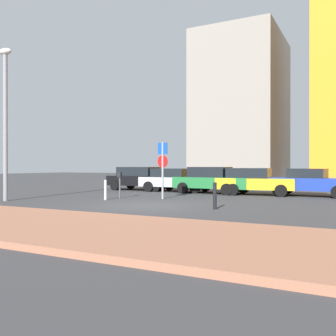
{
  "coord_description": "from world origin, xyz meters",
  "views": [
    {
      "loc": [
        7.71,
        -12.89,
        1.58
      ],
      "look_at": [
        -0.68,
        3.38,
        1.5
      ],
      "focal_mm": 39.95,
      "sensor_mm": 36.0,
      "label": 1
    }
  ],
  "objects_px": {
    "parked_car_green": "(212,180)",
    "parked_car_blue": "(310,182)",
    "parked_car_black": "(141,178)",
    "traffic_bollard_mid": "(215,196)",
    "traffic_bollard_near": "(105,190)",
    "parked_car_silver": "(175,180)",
    "parking_meter": "(120,181)",
    "parked_car_yellow": "(254,181)",
    "parking_sign_post": "(163,163)",
    "street_lamp": "(5,111)"
  },
  "relations": [
    {
      "from": "parked_car_green",
      "to": "parked_car_blue",
      "type": "bearing_deg",
      "value": 4.41
    },
    {
      "from": "parked_car_black",
      "to": "traffic_bollard_mid",
      "type": "height_order",
      "value": "parked_car_black"
    },
    {
      "from": "traffic_bollard_near",
      "to": "traffic_bollard_mid",
      "type": "bearing_deg",
      "value": -12.07
    },
    {
      "from": "parked_car_black",
      "to": "parked_car_green",
      "type": "bearing_deg",
      "value": -6.45
    },
    {
      "from": "parked_car_silver",
      "to": "parking_meter",
      "type": "relative_size",
      "value": 3.53
    },
    {
      "from": "parked_car_yellow",
      "to": "parked_car_silver",
      "type": "bearing_deg",
      "value": 175.78
    },
    {
      "from": "traffic_bollard_near",
      "to": "traffic_bollard_mid",
      "type": "relative_size",
      "value": 0.95
    },
    {
      "from": "parking_sign_post",
      "to": "street_lamp",
      "type": "bearing_deg",
      "value": -144.88
    },
    {
      "from": "street_lamp",
      "to": "traffic_bollard_mid",
      "type": "bearing_deg",
      "value": 7.39
    },
    {
      "from": "parking_sign_post",
      "to": "traffic_bollard_mid",
      "type": "relative_size",
      "value": 2.78
    },
    {
      "from": "parked_car_silver",
      "to": "street_lamp",
      "type": "distance_m",
      "value": 10.62
    },
    {
      "from": "parked_car_yellow",
      "to": "parking_sign_post",
      "type": "xyz_separation_m",
      "value": [
        -3.25,
        -4.67,
        0.95
      ]
    },
    {
      "from": "street_lamp",
      "to": "traffic_bollard_near",
      "type": "distance_m",
      "value": 5.78
    },
    {
      "from": "parking_sign_post",
      "to": "traffic_bollard_near",
      "type": "relative_size",
      "value": 2.93
    },
    {
      "from": "parked_car_blue",
      "to": "street_lamp",
      "type": "distance_m",
      "value": 15.51
    },
    {
      "from": "parked_car_blue",
      "to": "street_lamp",
      "type": "xyz_separation_m",
      "value": [
        -12.03,
        -9.2,
        3.35
      ]
    },
    {
      "from": "parked_car_yellow",
      "to": "traffic_bollard_mid",
      "type": "bearing_deg",
      "value": -86.33
    },
    {
      "from": "parked_car_blue",
      "to": "street_lamp",
      "type": "bearing_deg",
      "value": -142.6
    },
    {
      "from": "parked_car_black",
      "to": "traffic_bollard_mid",
      "type": "xyz_separation_m",
      "value": [
        8.11,
        -8.13,
        -0.31
      ]
    },
    {
      "from": "parking_sign_post",
      "to": "parked_car_yellow",
      "type": "bearing_deg",
      "value": 55.18
    },
    {
      "from": "parked_car_yellow",
      "to": "parking_sign_post",
      "type": "bearing_deg",
      "value": -124.82
    },
    {
      "from": "parked_car_green",
      "to": "parking_sign_post",
      "type": "xyz_separation_m",
      "value": [
        -0.81,
        -4.63,
        0.93
      ]
    },
    {
      "from": "street_lamp",
      "to": "parking_sign_post",
      "type": "bearing_deg",
      "value": 35.12
    },
    {
      "from": "parked_car_black",
      "to": "traffic_bollard_near",
      "type": "distance_m",
      "value": 7.22
    },
    {
      "from": "traffic_bollard_mid",
      "to": "traffic_bollard_near",
      "type": "bearing_deg",
      "value": 167.93
    },
    {
      "from": "parked_car_yellow",
      "to": "traffic_bollard_mid",
      "type": "xyz_separation_m",
      "value": [
        0.49,
        -7.57,
        -0.28
      ]
    },
    {
      "from": "parked_car_yellow",
      "to": "parked_car_blue",
      "type": "distance_m",
      "value": 2.9
    },
    {
      "from": "parked_car_black",
      "to": "parking_meter",
      "type": "distance_m",
      "value": 6.32
    },
    {
      "from": "traffic_bollard_near",
      "to": "parking_meter",
      "type": "bearing_deg",
      "value": 82.83
    },
    {
      "from": "parked_car_yellow",
      "to": "parked_car_blue",
      "type": "xyz_separation_m",
      "value": [
        2.88,
        0.38,
        -0.03
      ]
    },
    {
      "from": "parked_car_black",
      "to": "traffic_bollard_mid",
      "type": "distance_m",
      "value": 11.49
    },
    {
      "from": "parked_car_yellow",
      "to": "parked_car_green",
      "type": "bearing_deg",
      "value": -179.21
    },
    {
      "from": "street_lamp",
      "to": "traffic_bollard_mid",
      "type": "xyz_separation_m",
      "value": [
        9.64,
        1.25,
        -3.6
      ]
    },
    {
      "from": "street_lamp",
      "to": "traffic_bollard_near",
      "type": "height_order",
      "value": "street_lamp"
    },
    {
      "from": "parked_car_blue",
      "to": "parking_meter",
      "type": "height_order",
      "value": "parked_car_blue"
    },
    {
      "from": "parked_car_black",
      "to": "parking_meter",
      "type": "xyz_separation_m",
      "value": [
        2.34,
        -5.87,
        0.04
      ]
    },
    {
      "from": "parked_car_yellow",
      "to": "street_lamp",
      "type": "xyz_separation_m",
      "value": [
        -9.15,
        -8.82,
        3.32
      ]
    },
    {
      "from": "parking_sign_post",
      "to": "parking_meter",
      "type": "relative_size",
      "value": 2.11
    },
    {
      "from": "parked_car_silver",
      "to": "traffic_bollard_near",
      "type": "xyz_separation_m",
      "value": [
        -0.38,
        -6.68,
        -0.28
      ]
    },
    {
      "from": "parked_car_blue",
      "to": "traffic_bollard_mid",
      "type": "height_order",
      "value": "parked_car_blue"
    },
    {
      "from": "parked_car_black",
      "to": "parked_car_silver",
      "type": "distance_m",
      "value": 2.61
    },
    {
      "from": "parked_car_green",
      "to": "traffic_bollard_mid",
      "type": "height_order",
      "value": "parked_car_green"
    },
    {
      "from": "parked_car_silver",
      "to": "traffic_bollard_near",
      "type": "distance_m",
      "value": 6.7
    },
    {
      "from": "street_lamp",
      "to": "traffic_bollard_near",
      "type": "bearing_deg",
      "value": 33.87
    },
    {
      "from": "parked_car_black",
      "to": "parked_car_silver",
      "type": "bearing_deg",
      "value": -4.0
    },
    {
      "from": "parked_car_black",
      "to": "parked_car_yellow",
      "type": "height_order",
      "value": "parked_car_black"
    },
    {
      "from": "parked_car_silver",
      "to": "parked_car_green",
      "type": "xyz_separation_m",
      "value": [
        2.59,
        -0.41,
        0.04
      ]
    },
    {
      "from": "parked_car_blue",
      "to": "traffic_bollard_near",
      "type": "distance_m",
      "value": 10.66
    },
    {
      "from": "parked_car_green",
      "to": "parking_meter",
      "type": "height_order",
      "value": "parked_car_green"
    },
    {
      "from": "parked_car_blue",
      "to": "traffic_bollard_mid",
      "type": "xyz_separation_m",
      "value": [
        -2.39,
        -7.95,
        -0.26
      ]
    }
  ]
}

